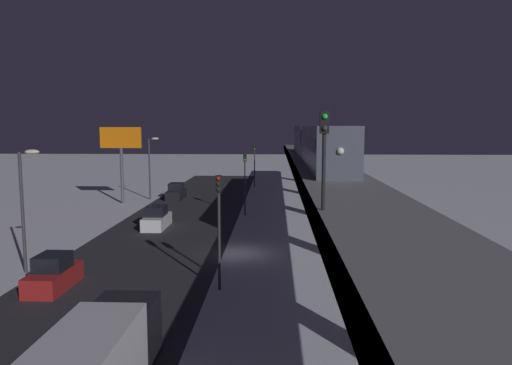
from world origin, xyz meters
name	(u,v)px	position (x,y,z in m)	size (l,w,h in m)	color
ground_plane	(234,253)	(0.00, 0.00, 0.00)	(240.00, 240.00, 0.00)	silver
avenue_asphalt	(147,252)	(6.24, 0.00, 0.00)	(11.00, 107.13, 0.01)	#28282D
elevated_railway	(331,186)	(-6.83, 0.00, 4.89)	(5.00, 107.13, 5.65)	slate
subway_train	(316,142)	(-6.92, -14.63, 7.43)	(2.94, 36.87, 3.40)	#4C5160
rail_signal	(324,143)	(-4.88, 14.07, 8.38)	(0.36, 0.41, 4.00)	black
sedan_black	(176,192)	(9.44, -25.66, 0.79)	(1.91, 4.61, 1.97)	black
sedan_red	(53,275)	(9.44, 7.86, 0.80)	(1.80, 4.05, 1.97)	#A51E1E
sedan_white	(157,219)	(7.64, -8.49, 0.80)	(1.80, 4.42, 1.97)	silver
box_truck	(100,361)	(2.84, 18.64, 1.35)	(2.40, 7.40, 2.80)	black
traffic_light_near	(219,215)	(0.14, 7.70, 4.20)	(0.32, 0.44, 6.40)	#2D2D2D
traffic_light_mid	(245,174)	(0.14, -14.94, 4.20)	(0.32, 0.44, 6.40)	#2D2D2D
traffic_light_far	(255,159)	(0.14, -37.58, 4.20)	(0.32, 0.44, 6.40)	#2D2D2D
commercial_billboard	(121,145)	(14.96, -21.81, 6.83)	(4.80, 0.36, 8.90)	#4C4C51
street_lamp_near	(25,196)	(12.31, 5.00, 4.81)	(1.35, 0.44, 7.65)	#38383D
street_lamp_far	(151,161)	(12.31, -25.00, 4.81)	(1.35, 0.44, 7.65)	#38383D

